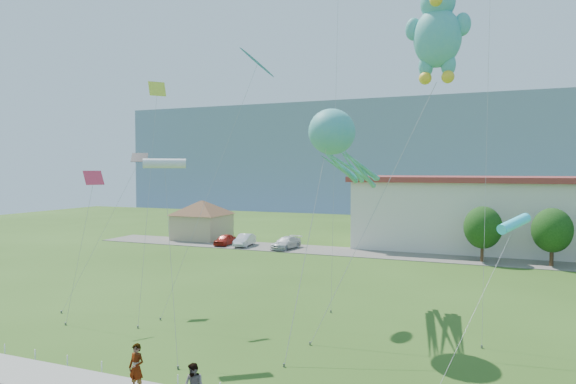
# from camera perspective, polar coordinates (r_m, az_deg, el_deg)

# --- Properties ---
(ground) EXTENTS (160.00, 160.00, 0.00)m
(ground) POSITION_cam_1_polar(r_m,az_deg,el_deg) (23.73, -8.13, -19.84)
(ground) COLOR #2C4C15
(ground) RESTS_ON ground
(parking_strip) EXTENTS (70.00, 6.00, 0.06)m
(parking_strip) POSITION_cam_1_polar(r_m,az_deg,el_deg) (55.79, 10.41, -6.79)
(parking_strip) COLOR #59544C
(parking_strip) RESTS_ON ground
(hill_ridge) EXTENTS (160.00, 50.00, 25.00)m
(hill_ridge) POSITION_cam_1_polar(r_m,az_deg,el_deg) (139.42, 17.56, 3.84)
(hill_ridge) COLOR slate
(hill_ridge) RESTS_ON ground
(pavilion) EXTENTS (9.20, 9.20, 5.00)m
(pavilion) POSITION_cam_1_polar(r_m,az_deg,el_deg) (67.15, -9.53, -2.63)
(pavilion) COLOR tan
(pavilion) RESTS_ON ground
(tree_near) EXTENTS (3.60, 3.60, 5.47)m
(tree_near) POSITION_cam_1_polar(r_m,az_deg,el_deg) (53.25, 20.83, -3.71)
(tree_near) COLOR #3F2B19
(tree_near) RESTS_ON ground
(tree_mid) EXTENTS (3.60, 3.60, 5.47)m
(tree_mid) POSITION_cam_1_polar(r_m,az_deg,el_deg) (53.46, 27.29, -3.80)
(tree_mid) COLOR #3F2B19
(tree_mid) RESTS_ON ground
(pedestrian_left) EXTENTS (0.72, 0.49, 1.93)m
(pedestrian_left) POSITION_cam_1_polar(r_m,az_deg,el_deg) (22.56, -16.50, -18.22)
(pedestrian_left) COLOR gray
(pedestrian_left) RESTS_ON sidewalk
(parked_car_red) EXTENTS (1.68, 3.78, 1.27)m
(parked_car_red) POSITION_cam_1_polar(r_m,az_deg,el_deg) (61.48, -7.03, -5.28)
(parked_car_red) COLOR #A11D13
(parked_car_red) RESTS_ON parking_strip
(parked_car_silver) EXTENTS (1.96, 4.34, 1.38)m
(parked_car_silver) POSITION_cam_1_polar(r_m,az_deg,el_deg) (60.42, -4.85, -5.35)
(parked_car_silver) COLOR silver
(parked_car_silver) RESTS_ON parking_strip
(parked_car_white) EXTENTS (2.59, 4.82, 1.33)m
(parked_car_white) POSITION_cam_1_polar(r_m,az_deg,el_deg) (58.20, -0.21, -5.67)
(parked_car_white) COLOR silver
(parked_car_white) RESTS_ON parking_strip
(octopus_kite) EXTENTS (2.59, 13.79, 12.44)m
(octopus_kite) POSITION_cam_1_polar(r_m,az_deg,el_deg) (30.58, 5.69, 4.96)
(octopus_kite) COLOR teal
(octopus_kite) RESTS_ON ground
(teddy_bear_kite) EXTENTS (7.35, 7.21, 19.63)m
(teddy_bear_kite) POSITION_cam_1_polar(r_m,az_deg,el_deg) (31.64, 16.27, 16.88)
(teddy_bear_kite) COLOR teal
(teddy_bear_kite) RESTS_ON ground
(small_kite_yellow) EXTENTS (3.10, 6.01, 14.84)m
(small_kite_yellow) POSITION_cam_1_polar(r_m,az_deg,el_deg) (35.10, -14.56, 8.24)
(small_kite_yellow) COLOR yellow
(small_kite_yellow) RESTS_ON ground
(small_kite_black) EXTENTS (2.89, 5.73, 10.28)m
(small_kite_black) POSITION_cam_1_polar(r_m,az_deg,el_deg) (36.81, -16.96, 2.06)
(small_kite_black) COLOR black
(small_kite_black) RESTS_ON ground
(small_kite_blue) EXTENTS (3.81, 8.26, 17.22)m
(small_kite_blue) POSITION_cam_1_polar(r_m,az_deg,el_deg) (36.85, -3.68, 13.66)
(small_kite_blue) COLOR blue
(small_kite_blue) RESTS_ON ground
(small_kite_white) EXTENTS (3.31, 4.53, 9.77)m
(small_kite_white) POSITION_cam_1_polar(r_m,az_deg,el_deg) (27.75, -13.55, 2.96)
(small_kite_white) COLOR silver
(small_kite_white) RESTS_ON ground
(small_kite_cyan) EXTENTS (3.33, 8.21, 6.86)m
(small_kite_cyan) POSITION_cam_1_polar(r_m,az_deg,el_deg) (26.84, 23.77, -3.35)
(small_kite_cyan) COLOR #38E8FF
(small_kite_cyan) RESTS_ON ground
(small_kite_pink) EXTENTS (1.29, 3.08, 8.94)m
(small_kite_pink) POSITION_cam_1_polar(r_m,az_deg,el_deg) (33.59, -21.03, 0.12)
(small_kite_pink) COLOR #CC2D44
(small_kite_pink) RESTS_ON ground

